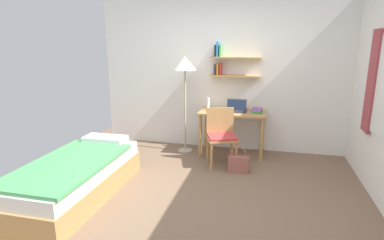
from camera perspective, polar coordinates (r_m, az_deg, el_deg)
name	(u,v)px	position (r m, az deg, el deg)	size (l,w,h in m)	color
ground_plane	(201,200)	(3.88, 1.62, -14.30)	(5.28, 5.28, 0.00)	brown
wall_back	(226,74)	(5.44, 6.25, 8.28)	(4.40, 0.27, 2.60)	white
bed	(76,177)	(4.12, -20.28, -9.76)	(0.86, 1.92, 0.54)	#B2844C
desk	(232,119)	(5.22, 7.36, 0.16)	(1.08, 0.59, 0.73)	#B2844C
desk_chair	(221,134)	(4.77, 5.35, -2.56)	(0.55, 0.54, 0.87)	#B2844C
standing_lamp	(185,69)	(5.16, -1.30, 9.25)	(0.37, 0.37, 1.62)	#B2A893
laptop	(236,108)	(5.20, 8.08, 2.12)	(0.33, 0.21, 0.19)	#2D2D33
water_bottle	(208,104)	(5.28, 2.92, 2.99)	(0.05, 0.05, 0.20)	silver
book_stack	(257,110)	(5.18, 11.74, 1.72)	(0.19, 0.24, 0.07)	#4CA856
handbag	(238,163)	(4.63, 8.44, -7.79)	(0.29, 0.11, 0.39)	#99564C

